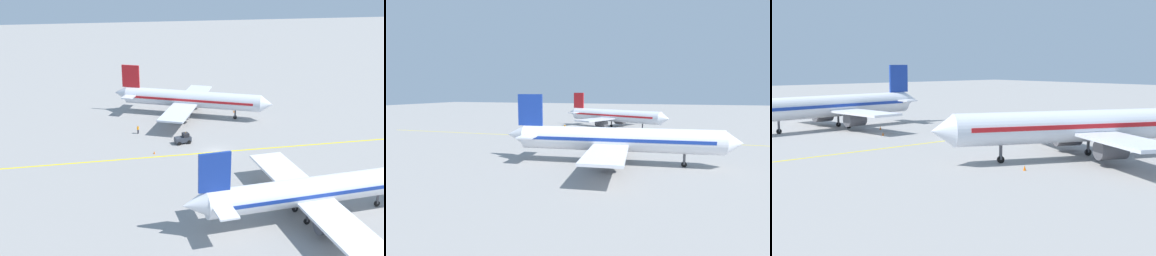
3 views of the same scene
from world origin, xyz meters
TOP-DOWN VIEW (x-y plane):
  - ground_plane at (0.00, 0.00)m, footprint 400.00×400.00m
  - apron_yellow_centreline at (0.00, 0.00)m, footprint 1.67×120.00m
  - airplane_at_gate at (-21.36, -0.82)m, footprint 27.65×33.59m
  - airplane_adjacent_stand at (23.37, 7.31)m, footprint 28.33×35.55m
  - baggage_tug_dark at (-5.33, -5.01)m, footprint 2.23×3.23m
  - ground_crew_worker at (-12.00, -12.93)m, footprint 0.47×0.41m
  - traffic_cone_near_nose at (17.06, 2.46)m, footprint 0.32×0.32m
  - traffic_cone_mid_apron at (-1.26, -10.88)m, footprint 0.32×0.32m
  - traffic_cone_by_wingtip at (10.42, 6.11)m, footprint 0.32×0.32m
  - traffic_cone_far_edge at (-21.69, 9.31)m, footprint 0.32×0.32m

SIDE VIEW (x-z plane):
  - ground_plane at x=0.00m, z-range 0.00..0.00m
  - apron_yellow_centreline at x=0.00m, z-range 0.00..0.01m
  - traffic_cone_near_nose at x=17.06m, z-range 0.00..0.55m
  - traffic_cone_mid_apron at x=-1.26m, z-range 0.00..0.55m
  - traffic_cone_by_wingtip at x=10.42m, z-range 0.00..0.55m
  - traffic_cone_far_edge at x=-21.69m, z-range 0.00..0.55m
  - baggage_tug_dark at x=-5.33m, z-range -0.15..1.96m
  - ground_crew_worker at x=-12.00m, z-range 0.07..1.75m
  - airplane_at_gate at x=-21.36m, z-range -1.59..9.01m
  - airplane_adjacent_stand at x=23.37m, z-range -1.59..9.01m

